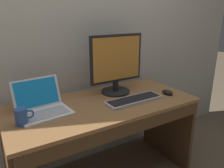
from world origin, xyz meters
The scene contains 7 objects.
back_wall centered at (0.00, 0.41, 1.42)m, with size 3.99×0.04×2.84m, color beige.
desk centered at (0.00, -0.02, 0.54)m, with size 1.48×0.68×0.74m.
laptop_white centered at (-0.45, 0.08, 0.79)m, with size 0.37×0.34×0.22m.
external_monitor centered at (0.21, 0.14, 0.99)m, with size 0.49×0.25×0.51m.
wired_keyboard centered at (0.23, -0.11, 0.76)m, with size 0.48×0.16×0.02m.
computer_mouse centered at (0.57, -0.13, 0.76)m, with size 0.06×0.11×0.04m, color black.
coffee_mug centered at (-0.61, -0.05, 0.80)m, with size 0.12×0.08×0.11m.
Camera 1 is at (-0.78, -1.41, 1.42)m, focal length 35.59 mm.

